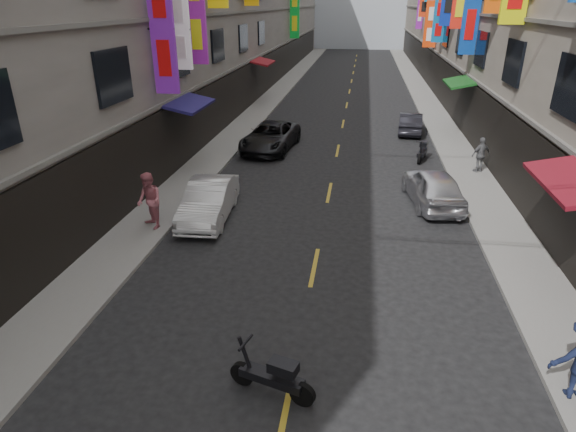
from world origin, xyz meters
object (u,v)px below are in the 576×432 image
(car_left_mid, at_px, (209,201))
(car_left_far, at_px, (270,137))
(pedestrian_rfar, at_px, (481,155))
(scooter_crossing, at_px, (273,376))
(car_right_far, at_px, (410,123))
(scooter_far_right, at_px, (422,151))
(car_right_mid, at_px, (433,187))
(pedestrian_lfar, at_px, (149,201))

(car_left_mid, height_order, car_left_far, car_left_far)
(pedestrian_rfar, bearing_deg, car_left_mid, 5.10)
(scooter_crossing, relative_size, car_right_far, 0.49)
(car_left_far, distance_m, pedestrian_rfar, 10.11)
(scooter_far_right, bearing_deg, car_right_far, -72.89)
(car_right_mid, bearing_deg, car_left_far, -49.16)
(car_left_mid, distance_m, car_left_far, 8.82)
(car_right_mid, relative_size, pedestrian_lfar, 2.16)
(car_left_mid, distance_m, pedestrian_rfar, 12.15)
(car_left_mid, relative_size, pedestrian_lfar, 2.15)
(scooter_far_right, height_order, pedestrian_lfar, pedestrian_lfar)
(car_left_mid, height_order, car_right_mid, car_right_mid)
(car_left_far, bearing_deg, car_right_mid, -34.86)
(scooter_far_right, bearing_deg, car_right_mid, 103.12)
(pedestrian_lfar, distance_m, pedestrian_rfar, 14.17)
(scooter_crossing, bearing_deg, scooter_far_right, 1.05)
(pedestrian_lfar, height_order, pedestrian_rfar, pedestrian_lfar)
(scooter_crossing, bearing_deg, car_left_far, 27.09)
(car_left_far, bearing_deg, pedestrian_lfar, -96.27)
(car_right_mid, distance_m, car_right_far, 10.86)
(car_right_mid, distance_m, pedestrian_lfar, 10.21)
(car_left_far, distance_m, car_right_far, 8.67)
(car_left_far, distance_m, pedestrian_lfar, 10.30)
(scooter_crossing, xyz_separation_m, car_right_mid, (4.19, 10.41, 0.25))
(pedestrian_lfar, bearing_deg, car_left_far, 121.27)
(scooter_far_right, xyz_separation_m, car_right_mid, (-0.21, -5.59, 0.25))
(car_right_far, height_order, pedestrian_rfar, pedestrian_rfar)
(car_left_mid, distance_m, car_right_far, 15.54)
(car_left_mid, relative_size, car_left_far, 0.83)
(car_left_mid, relative_size, car_right_mid, 1.00)
(car_right_mid, bearing_deg, car_left_mid, 9.13)
(pedestrian_rfar, bearing_deg, scooter_far_right, -64.18)
(car_left_mid, xyz_separation_m, pedestrian_rfar, (10.36, 6.35, 0.23))
(scooter_crossing, height_order, scooter_far_right, same)
(car_left_far, bearing_deg, car_left_mid, -87.81)
(car_right_far, xyz_separation_m, pedestrian_lfar, (-9.53, -14.62, 0.47))
(scooter_crossing, distance_m, scooter_far_right, 16.59)
(car_left_mid, relative_size, pedestrian_rfar, 2.62)
(scooter_far_right, height_order, car_right_far, car_right_far)
(scooter_far_right, relative_size, pedestrian_lfar, 0.94)
(scooter_crossing, relative_size, car_right_mid, 0.43)
(car_left_mid, bearing_deg, scooter_far_right, 41.45)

